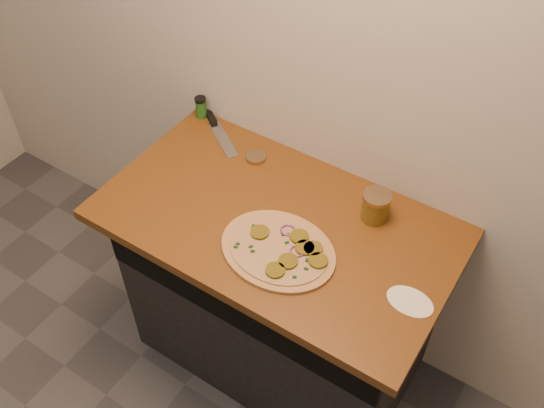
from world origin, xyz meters
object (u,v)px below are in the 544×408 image
Objects in this scene: chefs_knife at (216,126)px; spice_shaker at (201,107)px; salsa_jar at (376,206)px; pizza at (280,250)px.

chefs_knife is 0.10m from spice_shaker.
salsa_jar reaches higher than chefs_knife.
salsa_jar is at bearing -7.38° from chefs_knife.
salsa_jar is at bearing 58.26° from pizza.
spice_shaker reaches higher than pizza.
spice_shaker is at bearing 171.74° from salsa_jar.
pizza reaches higher than chefs_knife.
salsa_jar is (0.18, 0.30, 0.04)m from pizza.
salsa_jar is 1.19× the size of spice_shaker.
salsa_jar reaches higher than spice_shaker.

